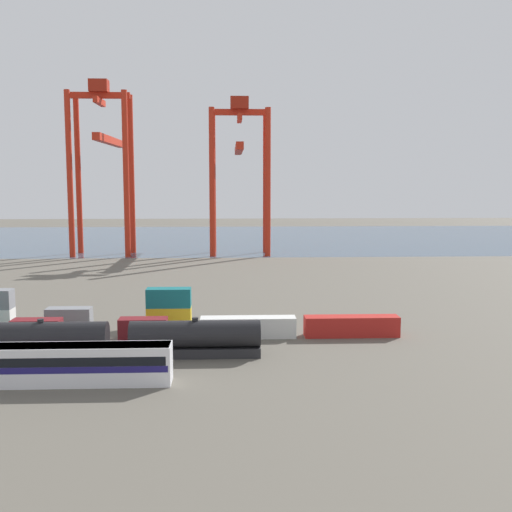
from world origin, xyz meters
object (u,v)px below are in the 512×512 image
shipping_container_6 (248,327)px  gantry_crane_west (103,152)px  shipping_container_4 (37,329)px  gantry_crane_central (239,161)px  shipping_container_12 (169,316)px  freight_tank_row (41,340)px

shipping_container_6 → gantry_crane_west: 103.68m
shipping_container_4 → gantry_crane_central: gantry_crane_central is taller
shipping_container_4 → shipping_container_12: same height
shipping_container_6 → shipping_container_12: size_ratio=2.00×
shipping_container_4 → gantry_crane_west: bearing=95.9°
freight_tank_row → shipping_container_6: freight_tank_row is taller
shipping_container_4 → shipping_container_6: size_ratio=0.50×
gantry_crane_west → gantry_crane_central: 36.80m
shipping_container_4 → gantry_crane_central: size_ratio=0.14×
shipping_container_6 → gantry_crane_central: (0.56, 93.42, 23.98)m
freight_tank_row → gantry_crane_west: size_ratio=1.07×
shipping_container_12 → gantry_crane_west: 94.09m
shipping_container_6 → gantry_crane_west: (-36.18, 93.58, 26.16)m
shipping_container_4 → gantry_crane_west: size_ratio=0.13×
gantry_crane_central → shipping_container_12: bearing=-97.4°
shipping_container_12 → gantry_crane_west: bearing=106.4°
shipping_container_4 → freight_tank_row: bearing=-69.8°
gantry_crane_central → gantry_crane_west: bearing=179.8°
shipping_container_4 → shipping_container_6: 26.51m
shipping_container_12 → shipping_container_4: bearing=-156.6°
gantry_crane_west → shipping_container_12: bearing=-73.6°
gantry_crane_west → gantry_crane_central: gantry_crane_west is taller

